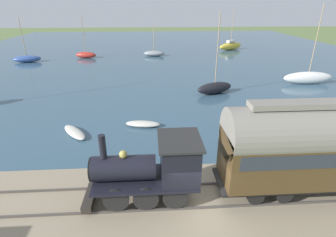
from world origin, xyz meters
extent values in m
plane|color=#607542|center=(0.00, 0.00, 0.00)|extent=(200.00, 200.00, 0.00)
cube|color=#38566B|center=(43.70, 0.00, 0.00)|extent=(80.00, 80.00, 0.01)
cube|color=gray|center=(0.70, 0.00, 0.18)|extent=(5.40, 56.00, 0.37)
cube|color=#4C4742|center=(-0.13, 0.00, 0.43)|extent=(0.07, 54.88, 0.12)
cube|color=#4C4742|center=(1.54, 0.00, 0.43)|extent=(0.07, 54.88, 0.12)
cylinder|color=black|center=(-0.13, 0.94, 1.05)|extent=(0.12, 1.14, 1.14)
cylinder|color=black|center=(1.54, 0.94, 1.05)|extent=(0.12, 1.14, 1.14)
cylinder|color=black|center=(-0.13, 2.22, 1.05)|extent=(0.12, 1.14, 1.14)
cylinder|color=black|center=(1.54, 2.22, 1.05)|extent=(0.12, 1.14, 1.14)
cylinder|color=black|center=(-0.13, 3.51, 1.05)|extent=(0.12, 1.14, 1.14)
cylinder|color=black|center=(1.54, 3.51, 1.05)|extent=(0.12, 1.14, 1.14)
cube|color=black|center=(0.70, 2.22, 1.51)|extent=(2.17, 4.68, 0.12)
cylinder|color=black|center=(0.70, 3.16, 2.14)|extent=(1.14, 2.81, 1.14)
cylinder|color=black|center=(0.70, 4.61, 2.14)|extent=(1.08, 0.08, 1.08)
cylinder|color=black|center=(0.70, 4.00, 3.26)|extent=(0.30, 0.30, 1.09)
sphere|color=tan|center=(0.70, 3.16, 2.85)|extent=(0.36, 0.36, 0.36)
cube|color=black|center=(0.70, 0.70, 2.49)|extent=(2.07, 1.64, 1.84)
cube|color=#282828|center=(0.70, 0.70, 3.46)|extent=(2.27, 1.88, 0.10)
cube|color=#2D2823|center=(0.70, 4.82, 0.67)|extent=(1.97, 0.44, 0.32)
cylinder|color=black|center=(-0.13, -4.04, 0.87)|extent=(0.12, 0.76, 0.76)
cylinder|color=black|center=(1.54, -4.04, 0.87)|extent=(0.12, 0.76, 0.76)
cylinder|color=black|center=(-0.13, -2.71, 0.87)|extent=(0.12, 0.76, 0.76)
cylinder|color=black|center=(1.54, -2.71, 0.87)|extent=(0.12, 0.76, 0.76)
cube|color=black|center=(0.70, -6.43, 1.17)|extent=(2.07, 10.63, 0.16)
cube|color=#4C381E|center=(0.70, -6.43, 2.45)|extent=(2.30, 10.21, 2.40)
cube|color=#2D333D|center=(0.70, -6.43, 2.87)|extent=(2.33, 9.57, 0.67)
ellipsoid|color=#B72D23|center=(37.91, 13.15, 0.53)|extent=(1.92, 3.77, 1.04)
cylinder|color=#9E8460|center=(37.91, 13.15, 3.97)|extent=(0.10, 0.10, 5.84)
ellipsoid|color=gray|center=(38.94, 1.22, 0.49)|extent=(1.99, 3.88, 0.96)
cylinder|color=#9E8460|center=(38.94, 1.22, 3.14)|extent=(0.10, 0.10, 4.36)
ellipsoid|color=white|center=(20.04, -16.72, 0.72)|extent=(1.39, 5.92, 1.43)
cylinder|color=#9E8460|center=(20.04, -16.72, 5.17)|extent=(0.10, 0.10, 7.46)
ellipsoid|color=black|center=(17.08, -4.82, 0.62)|extent=(2.71, 4.32, 1.22)
cylinder|color=#9E8460|center=(17.08, -4.82, 4.73)|extent=(0.10, 0.10, 7.00)
ellipsoid|color=#335199|center=(34.97, 21.90, 0.54)|extent=(2.50, 4.46, 1.06)
cylinder|color=#9E8460|center=(34.97, 21.90, 3.91)|extent=(0.10, 0.10, 5.70)
ellipsoid|color=gold|center=(44.77, -14.52, 0.74)|extent=(4.24, 5.89, 1.46)
cylinder|color=#9E8460|center=(44.77, -14.52, 4.59)|extent=(0.10, 0.10, 6.25)
cube|color=silver|center=(44.77, -14.52, 1.69)|extent=(1.63, 1.98, 0.45)
ellipsoid|color=beige|center=(13.37, -9.38, 0.26)|extent=(1.53, 2.05, 0.51)
ellipsoid|color=beige|center=(9.41, 2.59, 0.22)|extent=(1.32, 2.81, 0.43)
ellipsoid|color=silver|center=(7.39, -7.59, 0.25)|extent=(1.46, 2.90, 0.49)
ellipsoid|color=beige|center=(8.39, 7.58, 0.18)|extent=(2.93, 2.53, 0.34)
camera|label=1|loc=(-9.16, 1.85, 8.88)|focal=28.00mm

